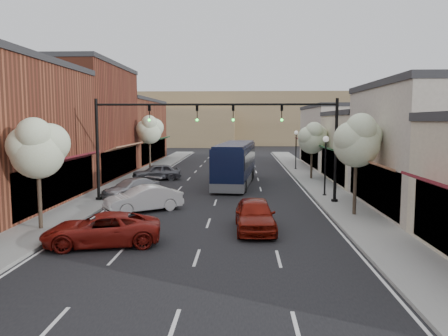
# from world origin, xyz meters

# --- Properties ---
(ground) EXTENTS (160.00, 160.00, 0.00)m
(ground) POSITION_xyz_m (0.00, 0.00, 0.00)
(ground) COLOR black
(ground) RESTS_ON ground
(sidewalk_left) EXTENTS (2.80, 73.00, 0.15)m
(sidewalk_left) POSITION_xyz_m (-8.40, 18.50, 0.07)
(sidewalk_left) COLOR gray
(sidewalk_left) RESTS_ON ground
(sidewalk_right) EXTENTS (2.80, 73.00, 0.15)m
(sidewalk_right) POSITION_xyz_m (8.40, 18.50, 0.07)
(sidewalk_right) COLOR gray
(sidewalk_right) RESTS_ON ground
(curb_left) EXTENTS (0.25, 73.00, 0.17)m
(curb_left) POSITION_xyz_m (-7.00, 18.50, 0.07)
(curb_left) COLOR gray
(curb_left) RESTS_ON ground
(curb_right) EXTENTS (0.25, 73.00, 0.17)m
(curb_right) POSITION_xyz_m (7.00, 18.50, 0.07)
(curb_right) COLOR gray
(curb_right) RESTS_ON ground
(bldg_left_midfar) EXTENTS (10.14, 14.10, 10.90)m
(bldg_left_midfar) POSITION_xyz_m (-14.24, 20.00, 5.40)
(bldg_left_midfar) COLOR brown
(bldg_left_midfar) RESTS_ON ground
(bldg_left_far) EXTENTS (10.14, 18.10, 8.40)m
(bldg_left_far) POSITION_xyz_m (-14.22, 36.00, 4.16)
(bldg_left_far) COLOR brown
(bldg_left_far) RESTS_ON ground
(bldg_right_midnear) EXTENTS (9.14, 12.10, 7.90)m
(bldg_right_midnear) POSITION_xyz_m (13.72, 6.00, 3.91)
(bldg_right_midnear) COLOR beige
(bldg_right_midnear) RESTS_ON ground
(bldg_right_midfar) EXTENTS (9.14, 12.10, 6.40)m
(bldg_right_midfar) POSITION_xyz_m (13.70, 18.00, 3.17)
(bldg_right_midfar) COLOR beige
(bldg_right_midfar) RESTS_ON ground
(bldg_right_far) EXTENTS (9.14, 16.10, 7.40)m
(bldg_right_far) POSITION_xyz_m (13.71, 32.00, 3.66)
(bldg_right_far) COLOR beige
(bldg_right_far) RESTS_ON ground
(hill_far) EXTENTS (120.00, 30.00, 12.00)m
(hill_far) POSITION_xyz_m (0.00, 90.00, 6.00)
(hill_far) COLOR #7A6647
(hill_far) RESTS_ON ground
(hill_near) EXTENTS (50.00, 20.00, 8.00)m
(hill_near) POSITION_xyz_m (-25.00, 78.00, 4.00)
(hill_near) COLOR #7A6647
(hill_near) RESTS_ON ground
(signal_mast_right) EXTENTS (8.22, 0.46, 7.00)m
(signal_mast_right) POSITION_xyz_m (5.62, 8.00, 4.62)
(signal_mast_right) COLOR black
(signal_mast_right) RESTS_ON ground
(signal_mast_left) EXTENTS (8.22, 0.46, 7.00)m
(signal_mast_left) POSITION_xyz_m (-5.62, 8.00, 4.62)
(signal_mast_left) COLOR black
(signal_mast_left) RESTS_ON ground
(tree_right_near) EXTENTS (2.85, 2.65, 5.95)m
(tree_right_near) POSITION_xyz_m (8.35, 3.94, 4.45)
(tree_right_near) COLOR #47382B
(tree_right_near) RESTS_ON ground
(tree_right_far) EXTENTS (2.85, 2.65, 5.43)m
(tree_right_far) POSITION_xyz_m (8.35, 19.94, 3.99)
(tree_right_far) COLOR #47382B
(tree_right_far) RESTS_ON ground
(tree_left_near) EXTENTS (2.85, 2.65, 5.69)m
(tree_left_near) POSITION_xyz_m (-8.25, -0.06, 4.22)
(tree_left_near) COLOR #47382B
(tree_left_near) RESTS_ON ground
(tree_left_far) EXTENTS (2.85, 2.65, 6.13)m
(tree_left_far) POSITION_xyz_m (-8.25, 25.94, 4.60)
(tree_left_far) COLOR #47382B
(tree_left_far) RESTS_ON ground
(lamp_post_near) EXTENTS (0.44, 0.44, 4.44)m
(lamp_post_near) POSITION_xyz_m (7.80, 10.50, 3.01)
(lamp_post_near) COLOR black
(lamp_post_near) RESTS_ON ground
(lamp_post_far) EXTENTS (0.44, 0.44, 4.44)m
(lamp_post_far) POSITION_xyz_m (7.80, 28.00, 3.01)
(lamp_post_far) COLOR black
(lamp_post_far) RESTS_ON ground
(coach_bus) EXTENTS (3.68, 12.00, 3.61)m
(coach_bus) POSITION_xyz_m (1.21, 16.51, 1.88)
(coach_bus) COLOR black
(coach_bus) RESTS_ON ground
(red_hatchback) EXTENTS (2.12, 4.87, 1.64)m
(red_hatchback) POSITION_xyz_m (2.47, 0.51, 0.82)
(red_hatchback) COLOR maroon
(red_hatchback) RESTS_ON ground
(parked_car_a) EXTENTS (5.56, 3.44, 1.44)m
(parked_car_a) POSITION_xyz_m (-4.41, -2.37, 0.72)
(parked_car_a) COLOR maroon
(parked_car_a) RESTS_ON ground
(parked_car_b) EXTENTS (4.81, 3.99, 1.55)m
(parked_car_b) POSITION_xyz_m (-4.20, 4.94, 0.77)
(parked_car_b) COLOR white
(parked_car_b) RESTS_ON ground
(parked_car_c) EXTENTS (4.32, 4.96, 1.37)m
(parked_car_c) POSITION_xyz_m (-6.20, 9.67, 0.69)
(parked_car_c) COLOR #A0A0A5
(parked_car_c) RESTS_ON ground
(parked_car_d) EXTENTS (4.83, 3.22, 1.53)m
(parked_car_d) POSITION_xyz_m (-6.20, 19.03, 0.76)
(parked_car_d) COLOR slate
(parked_car_d) RESTS_ON ground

